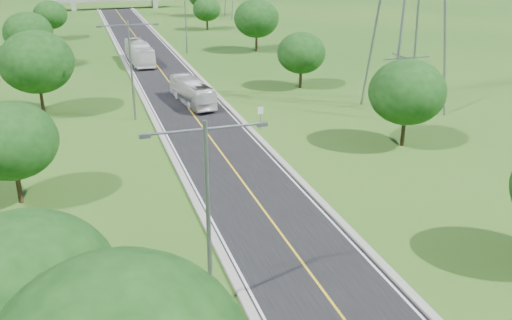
% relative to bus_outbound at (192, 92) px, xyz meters
% --- Properties ---
extents(ground, '(260.00, 260.00, 0.00)m').
position_rel_bus_outbound_xyz_m(ground, '(-0.80, 11.08, -1.41)').
color(ground, '#1E4B15').
rests_on(ground, ground).
extents(road, '(8.00, 150.00, 0.06)m').
position_rel_bus_outbound_xyz_m(road, '(-0.80, 17.08, -1.38)').
color(road, black).
rests_on(road, ground).
extents(curb_left, '(0.50, 150.00, 0.22)m').
position_rel_bus_outbound_xyz_m(curb_left, '(-5.05, 17.08, -1.30)').
color(curb_left, gray).
rests_on(curb_left, ground).
extents(curb_right, '(0.50, 150.00, 0.22)m').
position_rel_bus_outbound_xyz_m(curb_right, '(3.45, 17.08, -1.30)').
color(curb_right, gray).
rests_on(curb_right, ground).
extents(speed_limit_sign, '(0.55, 0.09, 2.40)m').
position_rel_bus_outbound_xyz_m(speed_limit_sign, '(4.40, -10.93, 0.19)').
color(speed_limit_sign, slate).
rests_on(speed_limit_sign, ground).
extents(streetlight_near_left, '(5.90, 0.25, 10.00)m').
position_rel_bus_outbound_xyz_m(streetlight_near_left, '(-6.80, -36.92, 4.53)').
color(streetlight_near_left, slate).
rests_on(streetlight_near_left, ground).
extents(streetlight_mid_left, '(5.90, 0.25, 10.00)m').
position_rel_bus_outbound_xyz_m(streetlight_mid_left, '(-6.80, -3.92, 4.53)').
color(streetlight_mid_left, slate).
rests_on(streetlight_mid_left, ground).
extents(streetlight_far_right, '(5.90, 0.25, 10.00)m').
position_rel_bus_outbound_xyz_m(streetlight_far_right, '(5.20, 29.08, 4.53)').
color(streetlight_far_right, slate).
rests_on(streetlight_far_right, ground).
extents(tree_la, '(7.14, 7.14, 8.30)m').
position_rel_bus_outbound_xyz_m(tree_la, '(-14.80, -40.92, 3.85)').
color(tree_la, black).
rests_on(tree_la, ground).
extents(tree_lb, '(6.30, 6.30, 7.33)m').
position_rel_bus_outbound_xyz_m(tree_lb, '(-16.80, -20.92, 3.23)').
color(tree_lb, black).
rests_on(tree_lb, ground).
extents(tree_lc, '(7.56, 7.56, 8.79)m').
position_rel_bus_outbound_xyz_m(tree_lc, '(-15.80, 1.08, 4.17)').
color(tree_lc, black).
rests_on(tree_lc, ground).
extents(tree_ld, '(6.72, 6.72, 7.82)m').
position_rel_bus_outbound_xyz_m(tree_ld, '(-17.80, 25.08, 3.54)').
color(tree_ld, black).
rests_on(tree_ld, ground).
extents(tree_le, '(5.88, 5.88, 6.84)m').
position_rel_bus_outbound_xyz_m(tree_le, '(-15.30, 49.08, 2.92)').
color(tree_le, black).
rests_on(tree_le, ground).
extents(tree_rb, '(6.72, 6.72, 7.82)m').
position_rel_bus_outbound_xyz_m(tree_rb, '(15.20, -18.92, 3.54)').
color(tree_rb, black).
rests_on(tree_rb, ground).
extents(tree_rc, '(5.88, 5.88, 6.84)m').
position_rel_bus_outbound_xyz_m(tree_rc, '(14.20, 3.08, 2.92)').
color(tree_rc, black).
rests_on(tree_rc, ground).
extents(tree_rd, '(7.14, 7.14, 8.30)m').
position_rel_bus_outbound_xyz_m(tree_rd, '(16.20, 27.08, 3.85)').
color(tree_rd, black).
rests_on(tree_rd, ground).
extents(tree_re, '(5.46, 5.46, 6.35)m').
position_rel_bus_outbound_xyz_m(tree_re, '(13.70, 51.08, 2.61)').
color(tree_re, black).
rests_on(tree_re, ground).
extents(bus_outbound, '(3.47, 9.90, 2.70)m').
position_rel_bus_outbound_xyz_m(bus_outbound, '(0.00, 0.00, 0.00)').
color(bus_outbound, silver).
rests_on(bus_outbound, road).
extents(bus_inbound, '(3.13, 11.27, 3.11)m').
position_rel_bus_outbound_xyz_m(bus_inbound, '(-2.92, 23.44, 0.20)').
color(bus_inbound, white).
rests_on(bus_inbound, road).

